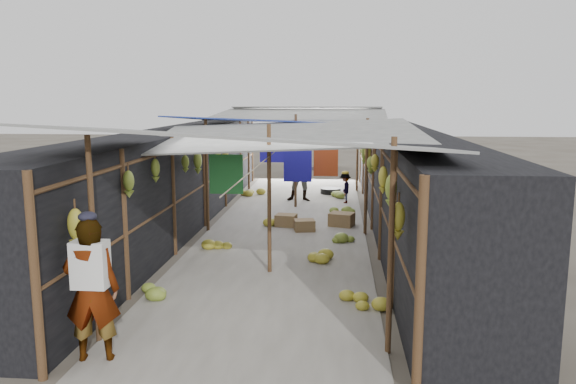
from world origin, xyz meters
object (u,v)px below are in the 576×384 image
(crate_near, at_px, (304,226))
(vendor_seated, at_px, (345,188))
(black_basin, at_px, (331,191))
(shopper_blue, at_px, (302,171))
(vendor_elderly, at_px, (92,290))

(crate_near, xyz_separation_m, vendor_seated, (0.96, 3.59, 0.31))
(black_basin, relative_size, shopper_blue, 0.35)
(crate_near, relative_size, vendor_seated, 0.51)
(black_basin, distance_m, shopper_blue, 1.78)
(vendor_elderly, height_order, vendor_seated, vendor_elderly)
(vendor_seated, bearing_deg, crate_near, -17.66)
(crate_near, distance_m, vendor_elderly, 6.98)
(crate_near, xyz_separation_m, shopper_blue, (-0.32, 3.84, 0.78))
(vendor_elderly, xyz_separation_m, shopper_blue, (1.73, 10.48, 0.06))
(crate_near, distance_m, shopper_blue, 3.93)
(crate_near, bearing_deg, vendor_elderly, -118.46)
(black_basin, xyz_separation_m, shopper_blue, (-0.84, -1.34, 0.82))
(shopper_blue, bearing_deg, black_basin, 59.32)
(black_basin, xyz_separation_m, vendor_seated, (0.44, -1.59, 0.35))
(crate_near, relative_size, vendor_elderly, 0.27)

